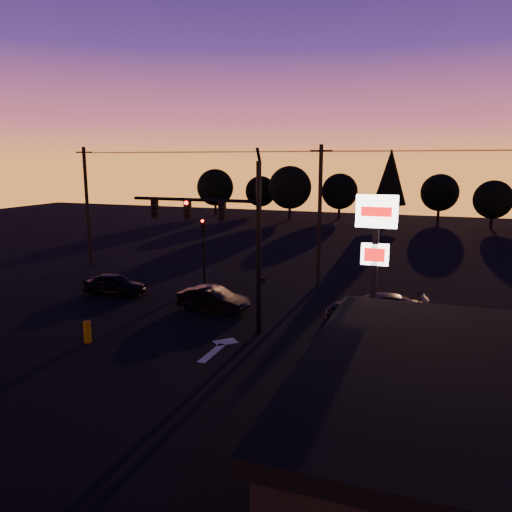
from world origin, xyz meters
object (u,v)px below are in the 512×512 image
Objects in this scene: pylon_sign at (375,246)px; car_right at (375,308)px; traffic_signal_mast at (226,228)px; car_left at (114,284)px; car_mid at (213,299)px; suv_parked at (389,385)px; secondary_signal at (204,242)px; bollard at (87,332)px.

pylon_sign is 7.39m from car_right.
pylon_sign is at bearing -19.36° from traffic_signal_mast.
car_mid reaches higher than car_left.
pylon_sign reaches higher than suv_parked.
suv_parked is at bearing -43.99° from secondary_signal.
car_right is at bearing 28.57° from traffic_signal_mast.
car_mid is 0.82× the size of suv_parked.
suv_parked is at bearing -121.55° from car_mid.
traffic_signal_mast is at bearing -73.06° from car_right.
pylon_sign is 5.02m from suv_parked.
traffic_signal_mast reaches higher than secondary_signal.
car_left is 0.76× the size of car_right.
traffic_signal_mast is 5.31m from car_mid.
traffic_signal_mast is 10.49m from car_left.
car_mid is (7.02, -0.94, 0.01)m from car_left.
suv_parked is (9.97, -7.50, 0.02)m from car_mid.
secondary_signal is 6.23m from car_mid.
car_right reaches higher than car_mid.
car_left reaches higher than bollard.
secondary_signal is 4.40× the size of bollard.
suv_parked reaches higher than bollard.
pylon_sign is 17.62m from car_left.
secondary_signal is at bearing 150.15° from suv_parked.
pylon_sign is at bearing -39.77° from secondary_signal.
pylon_sign is 1.37× the size of car_right.
suv_parked is (1.51, -8.58, -0.05)m from car_right.
bollard is 0.20× the size of suv_parked.
car_right is at bearing -77.36° from car_mid.
car_left is at bearing 158.99° from traffic_signal_mast.
suv_parked is (0.95, -2.52, -4.24)m from pylon_sign.
car_right is (6.55, 3.56, -4.22)m from traffic_signal_mast.
car_mid is 12.48m from suv_parked.
car_right is 8.71m from suv_parked.
suv_parked reaches higher than car_mid.
traffic_signal_mast is 8.69× the size of bollard.
car_mid is at bearing 157.17° from suv_parked.
secondary_signal is at bearing 123.19° from traffic_signal_mast.
suv_parked is (12.95, -12.50, -2.19)m from secondary_signal.
traffic_signal_mast is 1.73× the size of car_right.
pylon_sign is at bearing -114.42° from car_left.
car_right is (15.49, 0.13, 0.07)m from car_left.
bollard is at bearing 158.11° from car_mid.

